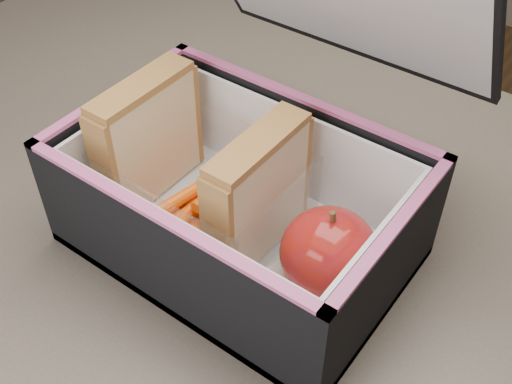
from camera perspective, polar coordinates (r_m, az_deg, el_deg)
kitchen_table at (r=0.63m, az=0.39°, el=-13.01°), size 1.20×0.80×0.75m
lunch_bag at (r=0.54m, az=-1.17°, el=-0.08°), size 0.28×0.29×0.26m
plastic_tub at (r=0.57m, az=-4.83°, el=0.51°), size 0.17×0.12×0.07m
sandwich_left at (r=0.59m, az=-9.62°, el=4.78°), size 0.03×0.11×0.12m
sandwich_right at (r=0.52m, az=0.19°, el=-0.23°), size 0.03×0.10×0.12m
carrot_sticks at (r=0.58m, az=-4.24°, el=-0.48°), size 0.06×0.15×0.03m
paper_napkin at (r=0.54m, az=5.86°, el=-7.68°), size 0.09×0.09×0.01m
red_apple at (r=0.50m, az=6.48°, el=-5.40°), size 0.08×0.08×0.08m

